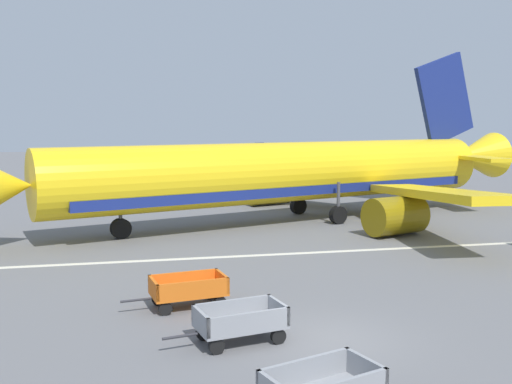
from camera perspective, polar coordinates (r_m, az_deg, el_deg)
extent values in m
plane|color=slate|center=(17.66, 7.18, -14.11)|extent=(220.00, 220.00, 0.00)
cube|color=silver|center=(27.71, -0.22, -6.22)|extent=(120.00, 0.36, 0.01)
cylinder|color=yellow|center=(36.40, 2.85, 1.96)|extent=(29.69, 12.70, 3.70)
cube|color=navy|center=(36.50, 2.84, 0.37)|extent=(26.78, 11.61, 0.56)
cone|color=yellow|center=(47.82, 20.48, 3.33)|extent=(5.36, 4.72, 3.52)
cube|color=yellow|center=(32.67, 16.97, -0.09)|extent=(3.54, 13.15, 1.35)
cylinder|color=#856D0E|center=(33.09, 13.45, -2.26)|extent=(3.69, 2.98, 2.10)
cube|color=yellow|center=(45.69, 1.57, 2.15)|extent=(10.32, 11.65, 1.35)
cube|color=navy|center=(52.54, 0.33, 3.82)|extent=(0.97, 0.86, 1.90)
cylinder|color=#856D0E|center=(43.87, 1.25, 0.18)|extent=(3.69, 2.98, 2.10)
cube|color=navy|center=(45.24, 17.96, 8.63)|extent=(5.80, 2.17, 6.88)
cube|color=yellow|center=(43.35, 21.06, 3.10)|extent=(1.82, 5.21, 0.24)
cube|color=yellow|center=(47.65, 15.09, 3.64)|extent=(4.50, 5.27, 0.24)
cylinder|color=#4C4C51|center=(32.21, -13.12, -1.70)|extent=(0.20, 0.20, 2.04)
cylinder|color=black|center=(32.38, -13.07, -3.49)|extent=(1.18, 0.76, 1.10)
cylinder|color=#4C4C51|center=(36.22, 8.05, -0.64)|extent=(0.20, 0.20, 2.04)
cylinder|color=black|center=(36.37, 8.02, -2.24)|extent=(1.18, 0.76, 1.10)
cylinder|color=#4C4C51|center=(39.76, 4.17, 0.09)|extent=(0.20, 0.20, 2.04)
cylinder|color=black|center=(39.89, 4.15, -1.37)|extent=(1.18, 0.76, 1.10)
cube|color=gray|center=(13.68, 4.80, -16.96)|extent=(2.40, 0.89, 0.55)
cube|color=gray|center=(13.90, 10.63, -16.65)|extent=(0.54, 1.36, 0.55)
cube|color=gray|center=(17.21, -1.52, -12.93)|extent=(2.73, 1.88, 0.08)
cube|color=gray|center=(16.54, -0.66, -12.61)|extent=(2.47, 0.60, 0.55)
cube|color=gray|center=(17.68, -2.34, -11.30)|extent=(2.47, 0.60, 0.55)
cube|color=gray|center=(16.72, -5.43, -12.42)|extent=(0.38, 1.39, 0.55)
cube|color=gray|center=(17.57, 2.17, -11.42)|extent=(0.38, 1.39, 0.55)
cylinder|color=#2D2D33|center=(16.67, -7.43, -13.80)|extent=(1.00, 0.28, 0.08)
cylinder|color=black|center=(16.50, -3.88, -14.81)|extent=(0.46, 0.25, 0.44)
cylinder|color=black|center=(17.49, -5.16, -13.53)|extent=(0.46, 0.25, 0.44)
cylinder|color=black|center=(17.18, 2.19, -13.90)|extent=(0.46, 0.25, 0.44)
cylinder|color=black|center=(18.13, 0.61, -12.75)|extent=(0.46, 0.25, 0.44)
cube|color=orange|center=(20.36, -6.60, -9.79)|extent=(2.69, 1.79, 0.08)
cube|color=orange|center=(19.67, -6.13, -9.43)|extent=(2.48, 0.51, 0.55)
cube|color=orange|center=(20.88, -7.08, -8.47)|extent=(2.48, 0.51, 0.55)
cube|color=orange|center=(20.02, -9.98, -9.21)|extent=(0.33, 1.40, 0.55)
cube|color=orange|center=(20.59, -3.35, -8.65)|extent=(0.33, 1.40, 0.55)
cylinder|color=#2D2D33|center=(20.02, -11.67, -10.31)|extent=(1.00, 0.24, 0.08)
cylinder|color=black|center=(19.71, -8.86, -11.19)|extent=(0.46, 0.23, 0.44)
cylinder|color=black|center=(20.76, -9.54, -10.26)|extent=(0.46, 0.23, 0.44)
cylinder|color=black|center=(20.17, -3.56, -10.69)|extent=(0.46, 0.23, 0.44)
cylinder|color=black|center=(21.19, -4.50, -9.82)|extent=(0.46, 0.23, 0.44)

